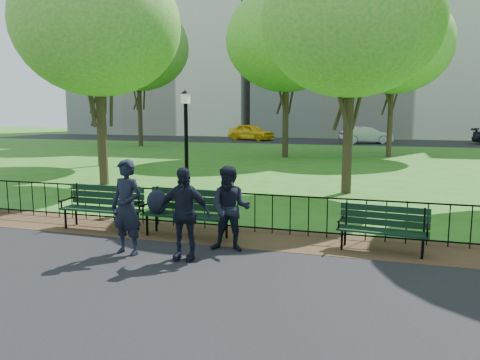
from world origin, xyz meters
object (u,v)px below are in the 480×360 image
(lamppost, at_px, (186,143))
(tree_mid_w, at_px, (95,23))
(person_right, at_px, (183,214))
(taxi, at_px, (251,132))
(park_bench_right_a, at_px, (383,224))
(tree_far_e, at_px, (394,44))
(tree_far_w, at_px, (138,47))
(person_mid, at_px, (230,209))
(tree_near_e, at_px, (352,20))
(person_left, at_px, (127,207))
(tree_far_c, at_px, (287,40))
(tree_near_w, at_px, (98,25))
(sedan_silver, at_px, (366,135))
(park_bench_main, at_px, (174,205))
(park_bench_left_a, at_px, (104,203))

(lamppost, bearing_deg, tree_mid_w, 135.73)
(person_right, xyz_separation_m, taxi, (-8.45, 34.83, -0.08))
(park_bench_right_a, relative_size, tree_far_e, 0.18)
(tree_mid_w, distance_m, tree_far_w, 13.34)
(tree_far_e, xyz_separation_m, person_mid, (-3.13, -20.96, -5.74))
(tree_near_e, relative_size, taxi, 1.78)
(tree_far_e, xyz_separation_m, person_left, (-4.93, -21.73, -5.67))
(tree_near_e, bearing_deg, tree_mid_w, 159.77)
(tree_far_c, height_order, taxi, tree_far_c)
(tree_far_w, bearing_deg, tree_far_e, -10.47)
(tree_far_e, bearing_deg, tree_near_e, -96.16)
(lamppost, distance_m, tree_near_e, 6.61)
(park_bench_right_a, distance_m, lamppost, 6.47)
(lamppost, relative_size, person_right, 1.94)
(tree_near_w, bearing_deg, taxi, 94.14)
(tree_far_c, relative_size, sedan_silver, 2.27)
(park_bench_main, height_order, tree_near_e, tree_near_e)
(tree_far_e, xyz_separation_m, tree_far_w, (-18.50, 3.42, 0.95))
(sedan_silver, bearing_deg, tree_near_e, 159.95)
(park_bench_left_a, bearing_deg, tree_far_c, 89.07)
(person_mid, bearing_deg, park_bench_right_a, 10.62)
(park_bench_main, bearing_deg, tree_far_e, 80.22)
(tree_far_c, distance_m, person_right, 20.53)
(sedan_silver, bearing_deg, person_mid, 156.88)
(tree_far_w, distance_m, sedan_silver, 19.78)
(tree_near_e, bearing_deg, tree_near_w, -175.25)
(tree_far_e, bearing_deg, person_right, -99.87)
(tree_near_w, height_order, tree_mid_w, tree_mid_w)
(tree_near_e, bearing_deg, person_right, -105.92)
(park_bench_main, height_order, tree_far_w, tree_far_w)
(park_bench_right_a, height_order, person_left, person_left)
(park_bench_right_a, bearing_deg, tree_far_e, 95.12)
(tree_far_c, distance_m, person_left, 20.45)
(park_bench_main, height_order, tree_mid_w, tree_mid_w)
(park_bench_left_a, height_order, person_right, person_right)
(lamppost, height_order, tree_far_e, tree_far_e)
(tree_far_w, relative_size, taxi, 2.40)
(tree_near_w, relative_size, tree_near_e, 1.03)
(tree_near_w, relative_size, sedan_silver, 1.92)
(lamppost, height_order, tree_far_w, tree_far_w)
(tree_near_e, xyz_separation_m, person_left, (-3.45, -8.10, -4.64))
(tree_far_w, height_order, person_right, tree_far_w)
(person_right, bearing_deg, person_mid, 44.31)
(park_bench_right_a, xyz_separation_m, tree_far_e, (0.29, 20.13, 6.03))
(tree_far_c, xyz_separation_m, tree_far_w, (-12.62, 5.58, 0.77))
(tree_near_w, relative_size, tree_far_e, 0.87)
(person_mid, xyz_separation_m, sedan_silver, (1.40, 32.36, -0.12))
(tree_far_w, height_order, person_mid, tree_far_w)
(park_bench_right_a, distance_m, tree_far_w, 30.57)
(lamppost, height_order, sedan_silver, lamppost)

